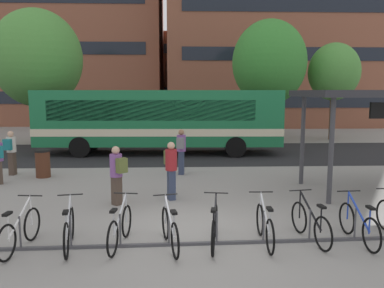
% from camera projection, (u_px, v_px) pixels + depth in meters
% --- Properties ---
extents(ground, '(200.00, 200.00, 0.00)m').
position_uv_depth(ground, '(198.00, 236.00, 8.41)').
color(ground, gray).
extents(bus_lane_asphalt, '(80.00, 7.20, 0.01)m').
position_uv_depth(bus_lane_asphalt, '(186.00, 153.00, 19.62)').
color(bus_lane_asphalt, '#232326').
rests_on(bus_lane_asphalt, ground).
extents(city_bus, '(12.10, 2.95, 3.20)m').
position_uv_depth(city_bus, '(161.00, 119.00, 19.33)').
color(city_bus, '#196B3D').
rests_on(city_bus, ground).
extents(bike_rack, '(9.83, 0.42, 0.70)m').
position_uv_depth(bike_rack, '(240.00, 240.00, 7.98)').
color(bike_rack, '#47474C').
rests_on(bike_rack, ground).
extents(parked_bicycle_white_0, '(0.52, 1.72, 0.99)m').
position_uv_depth(parked_bicycle_white_0, '(20.00, 231.00, 7.63)').
color(parked_bicycle_white_0, black).
rests_on(parked_bicycle_white_0, ground).
extents(parked_bicycle_silver_1, '(0.52, 1.71, 0.99)m').
position_uv_depth(parked_bicycle_silver_1, '(69.00, 230.00, 7.71)').
color(parked_bicycle_silver_1, black).
rests_on(parked_bicycle_silver_1, ground).
extents(parked_bicycle_silver_2, '(0.52, 1.71, 0.99)m').
position_uv_depth(parked_bicycle_silver_2, '(120.00, 228.00, 7.82)').
color(parked_bicycle_silver_2, black).
rests_on(parked_bicycle_silver_2, ground).
extents(parked_bicycle_silver_3, '(0.56, 1.70, 0.99)m').
position_uv_depth(parked_bicycle_silver_3, '(170.00, 230.00, 7.72)').
color(parked_bicycle_silver_3, black).
rests_on(parked_bicycle_silver_3, ground).
extents(parked_bicycle_black_4, '(0.52, 1.71, 0.99)m').
position_uv_depth(parked_bicycle_black_4, '(215.00, 227.00, 7.85)').
color(parked_bicycle_black_4, black).
rests_on(parked_bicycle_black_4, ground).
extents(parked_bicycle_silver_5, '(0.52, 1.72, 0.99)m').
position_uv_depth(parked_bicycle_silver_5, '(265.00, 226.00, 7.93)').
color(parked_bicycle_silver_5, black).
rests_on(parked_bicycle_silver_5, ground).
extents(parked_bicycle_black_6, '(0.52, 1.71, 0.99)m').
position_uv_depth(parked_bicycle_black_6, '(310.00, 224.00, 8.08)').
color(parked_bicycle_black_6, black).
rests_on(parked_bicycle_black_6, ground).
extents(parked_bicycle_blue_7, '(0.52, 1.72, 0.99)m').
position_uv_depth(parked_bicycle_blue_7, '(358.00, 225.00, 8.01)').
color(parked_bicycle_blue_7, black).
rests_on(parked_bicycle_blue_7, ground).
extents(commuter_grey_pack_1, '(0.38, 0.56, 1.73)m').
position_uv_depth(commuter_grey_pack_1, '(181.00, 149.00, 14.52)').
color(commuter_grey_pack_1, '#2D3851').
rests_on(commuter_grey_pack_1, ground).
extents(commuter_teal_pack_2, '(0.37, 0.55, 1.67)m').
position_uv_depth(commuter_teal_pack_2, '(11.00, 150.00, 14.42)').
color(commuter_teal_pack_2, '#47382D').
rests_on(commuter_teal_pack_2, ground).
extents(commuter_olive_pack_3, '(0.59, 0.59, 1.65)m').
position_uv_depth(commuter_olive_pack_3, '(117.00, 172.00, 10.60)').
color(commuter_olive_pack_3, '#47382D').
rests_on(commuter_olive_pack_3, ground).
extents(commuter_olive_pack_4, '(0.44, 0.58, 1.70)m').
position_uv_depth(commuter_olive_pack_4, '(171.00, 166.00, 11.16)').
color(commuter_olive_pack_4, '#2D3851').
rests_on(commuter_olive_pack_4, ground).
extents(trash_bin, '(0.55, 0.55, 1.03)m').
position_uv_depth(trash_bin, '(43.00, 163.00, 14.12)').
color(trash_bin, '#4C2819').
rests_on(trash_bin, ground).
extents(street_tree_0, '(4.57, 4.57, 7.54)m').
position_uv_depth(street_tree_0, '(269.00, 63.00, 23.83)').
color(street_tree_0, brown).
rests_on(street_tree_0, ground).
extents(street_tree_1, '(5.12, 5.12, 7.86)m').
position_uv_depth(street_tree_1, '(37.00, 59.00, 22.31)').
color(street_tree_1, brown).
rests_on(street_tree_1, ground).
extents(street_tree_2, '(3.26, 3.26, 6.23)m').
position_uv_depth(street_tree_2, '(334.00, 72.00, 24.69)').
color(street_tree_2, brown).
rests_on(street_tree_2, ground).
extents(building_left_wing, '(19.42, 12.05, 21.56)m').
position_uv_depth(building_left_wing, '(65.00, 15.00, 38.87)').
color(building_left_wing, brown).
rests_on(building_left_wing, ground).
extents(building_right_wing, '(19.97, 13.96, 23.24)m').
position_uv_depth(building_right_wing, '(270.00, 4.00, 37.68)').
color(building_right_wing, brown).
rests_on(building_right_wing, ground).
extents(building_centre_block, '(16.49, 13.88, 10.23)m').
position_uv_depth(building_centre_block, '(164.00, 77.00, 52.78)').
color(building_centre_block, brown).
rests_on(building_centre_block, ground).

